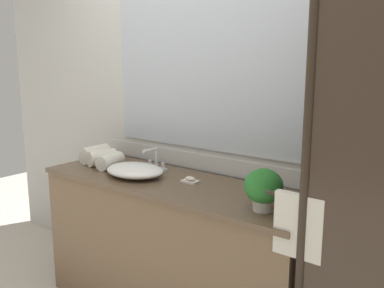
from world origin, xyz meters
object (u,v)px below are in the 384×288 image
(sink_basin, at_px, (135,170))
(faucet, at_px, (155,162))
(soap_dish, at_px, (190,180))
(rolled_towel_far_edge, at_px, (110,161))
(amenity_bottle_lotion, at_px, (313,193))
(rolled_towel_near_edge, at_px, (95,154))
(rolled_towel_middle, at_px, (102,157))
(amenity_bottle_conditioner, at_px, (282,196))
(potted_plant, at_px, (263,187))

(sink_basin, height_order, faucet, faucet)
(soap_dish, bearing_deg, faucet, 166.78)
(rolled_towel_far_edge, bearing_deg, faucet, 29.06)
(amenity_bottle_lotion, xyz_separation_m, rolled_towel_far_edge, (-1.36, -0.19, 0.00))
(rolled_towel_near_edge, relative_size, rolled_towel_middle, 1.12)
(sink_basin, bearing_deg, amenity_bottle_conditioner, 5.95)
(sink_basin, distance_m, soap_dish, 0.38)
(potted_plant, xyz_separation_m, rolled_towel_middle, (-1.33, 0.12, -0.06))
(soap_dish, bearing_deg, rolled_towel_far_edge, -173.97)
(sink_basin, relative_size, amenity_bottle_conditioner, 4.98)
(faucet, height_order, rolled_towel_far_edge, faucet)
(faucet, height_order, amenity_bottle_conditioner, faucet)
(sink_basin, xyz_separation_m, rolled_towel_middle, (-0.39, 0.06, 0.02))
(faucet, distance_m, rolled_towel_near_edge, 0.51)
(faucet, relative_size, rolled_towel_near_edge, 0.78)
(sink_basin, distance_m, rolled_towel_far_edge, 0.28)
(faucet, xyz_separation_m, soap_dish, (0.36, -0.09, -0.04))
(potted_plant, height_order, rolled_towel_middle, potted_plant)
(amenity_bottle_lotion, bearing_deg, faucet, -178.13)
(soap_dish, xyz_separation_m, rolled_towel_middle, (-0.75, -0.04, 0.04))
(soap_dish, relative_size, rolled_towel_middle, 0.52)
(potted_plant, height_order, amenity_bottle_lotion, potted_plant)
(amenity_bottle_lotion, relative_size, amenity_bottle_conditioner, 1.19)
(faucet, bearing_deg, amenity_bottle_lotion, 1.87)
(soap_dish, height_order, amenity_bottle_lotion, amenity_bottle_lotion)
(faucet, relative_size, rolled_towel_far_edge, 0.84)
(rolled_towel_near_edge, relative_size, rolled_towel_far_edge, 1.07)
(soap_dish, height_order, rolled_towel_middle, rolled_towel_middle)
(sink_basin, bearing_deg, rolled_towel_near_edge, 169.85)
(soap_dish, bearing_deg, sink_basin, -163.79)
(amenity_bottle_lotion, bearing_deg, rolled_towel_far_edge, -172.10)
(faucet, height_order, amenity_bottle_lotion, faucet)
(soap_dish, bearing_deg, rolled_towel_middle, -176.66)
(potted_plant, bearing_deg, amenity_bottle_lotion, 63.69)
(sink_basin, height_order, soap_dish, sink_basin)
(sink_basin, xyz_separation_m, potted_plant, (0.94, -0.06, 0.08))
(amenity_bottle_conditioner, bearing_deg, faucet, 174.69)
(sink_basin, relative_size, faucet, 2.36)
(rolled_towel_middle, bearing_deg, soap_dish, 3.34)
(rolled_towel_middle, bearing_deg, rolled_towel_far_edge, -12.16)
(sink_basin, distance_m, rolled_towel_near_edge, 0.50)
(rolled_towel_middle, bearing_deg, amenity_bottle_conditioner, 1.65)
(rolled_towel_near_edge, xyz_separation_m, rolled_towel_far_edge, (0.22, -0.05, -0.01))
(potted_plant, relative_size, soap_dish, 2.11)
(sink_basin, relative_size, soap_dish, 4.01)
(amenity_bottle_conditioner, xyz_separation_m, rolled_towel_far_edge, (-1.25, -0.06, 0.01))
(soap_dish, distance_m, rolled_towel_far_edge, 0.64)
(sink_basin, relative_size, amenity_bottle_lotion, 4.20)
(amenity_bottle_conditioner, bearing_deg, rolled_towel_middle, -178.35)
(rolled_towel_near_edge, bearing_deg, soap_dish, 1.14)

